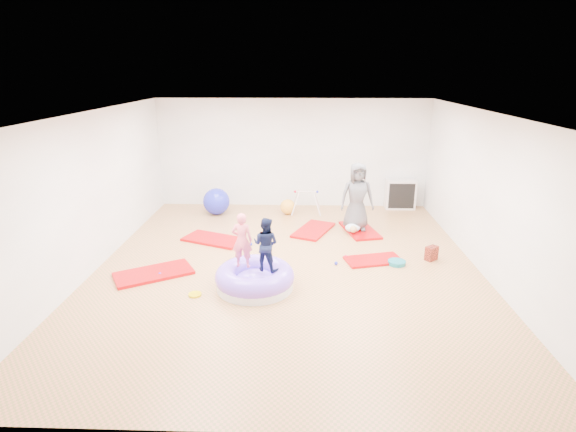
{
  "coord_description": "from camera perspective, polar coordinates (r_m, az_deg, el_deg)",
  "views": [
    {
      "loc": [
        0.26,
        -7.61,
        3.49
      ],
      "look_at": [
        0.0,
        0.3,
        0.9
      ],
      "focal_mm": 28.0,
      "sensor_mm": 36.0,
      "label": 1
    }
  ],
  "objects": [
    {
      "name": "child_navy",
      "position": [
        7.3,
        -2.85,
        -3.23
      ],
      "size": [
        0.53,
        0.48,
        0.9
      ],
      "primitive_type": "imported",
      "rotation": [
        0.0,
        0.0,
        2.78
      ],
      "color": "#0F1636",
      "rests_on": "inflatable_cushion"
    },
    {
      "name": "infant_play_gym",
      "position": [
        11.36,
        2.32,
        2.26
      ],
      "size": [
        0.75,
        0.71,
        0.57
      ],
      "rotation": [
        0.0,
        0.0,
        -0.27
      ],
      "color": "silver",
      "rests_on": "ground"
    },
    {
      "name": "room",
      "position": [
        7.89,
        -0.07,
        2.77
      ],
      "size": [
        7.01,
        8.01,
        2.81
      ],
      "color": "#CC7D53",
      "rests_on": "ground"
    },
    {
      "name": "ball_pit_balls",
      "position": [
        8.71,
        -2.91,
        -5.28
      ],
      "size": [
        3.44,
        2.14,
        0.07
      ],
      "color": "red",
      "rests_on": "ground"
    },
    {
      "name": "adult_caregiver",
      "position": [
        10.04,
        8.76,
        2.43
      ],
      "size": [
        0.78,
        0.55,
        1.52
      ],
      "primitive_type": "imported",
      "rotation": [
        0.0,
        0.0,
        0.09
      ],
      "color": "#4E5057",
      "rests_on": "gym_mat_rear_right"
    },
    {
      "name": "exercise_ball_blue",
      "position": [
        11.41,
        -9.08,
        1.84
      ],
      "size": [
        0.67,
        0.67,
        0.67
      ],
      "primitive_type": "sphere",
      "color": "#2025CB",
      "rests_on": "ground"
    },
    {
      "name": "backpack",
      "position": [
        9.05,
        17.76,
        -4.52
      ],
      "size": [
        0.28,
        0.26,
        0.28
      ],
      "primitive_type": "cube",
      "rotation": [
        0.0,
        0.0,
        0.66
      ],
      "color": "red",
      "rests_on": "ground"
    },
    {
      "name": "inflatable_cushion",
      "position": [
        7.59,
        -4.24,
        -7.92
      ],
      "size": [
        1.33,
        1.33,
        0.42
      ],
      "rotation": [
        0.0,
        0.0,
        0.38
      ],
      "color": "silver",
      "rests_on": "ground"
    },
    {
      "name": "cube_shelf",
      "position": [
        12.09,
        14.06,
        2.69
      ],
      "size": [
        0.77,
        0.38,
        0.77
      ],
      "color": "silver",
      "rests_on": "ground"
    },
    {
      "name": "gym_mat_front_left",
      "position": [
        8.42,
        -16.68,
        -6.99
      ],
      "size": [
        1.48,
        1.25,
        0.06
      ],
      "primitive_type": "cube",
      "rotation": [
        0.0,
        0.0,
        0.54
      ],
      "color": "#C1000C",
      "rests_on": "ground"
    },
    {
      "name": "gym_mat_right",
      "position": [
        8.77,
        10.8,
        -5.51
      ],
      "size": [
        1.16,
        0.78,
        0.04
      ],
      "primitive_type": "cube",
      "rotation": [
        0.0,
        0.0,
        0.25
      ],
      "color": "#C1000C",
      "rests_on": "ground"
    },
    {
      "name": "child_pink",
      "position": [
        7.43,
        -5.88,
        -2.73
      ],
      "size": [
        0.36,
        0.25,
        0.94
      ],
      "primitive_type": "imported",
      "rotation": [
        0.0,
        0.0,
        3.08
      ],
      "color": "#FF667C",
      "rests_on": "inflatable_cushion"
    },
    {
      "name": "balance_disc",
      "position": [
        8.71,
        13.64,
        -5.77
      ],
      "size": [
        0.33,
        0.33,
        0.07
      ],
      "primitive_type": "cylinder",
      "color": "#116877",
      "rests_on": "ground"
    },
    {
      "name": "exercise_ball_orange",
      "position": [
        11.3,
        -0.03,
        1.18
      ],
      "size": [
        0.39,
        0.39,
        0.39
      ],
      "primitive_type": "sphere",
      "color": "gold",
      "rests_on": "ground"
    },
    {
      "name": "infant",
      "position": [
        10.02,
        8.23,
        -1.53
      ],
      "size": [
        0.33,
        0.34,
        0.2
      ],
      "color": "white",
      "rests_on": "gym_mat_rear_right"
    },
    {
      "name": "gym_mat_rear_right",
      "position": [
        10.29,
        9.1,
        -1.77
      ],
      "size": [
        0.88,
        1.33,
        0.05
      ],
      "primitive_type": "cube",
      "rotation": [
        0.0,
        0.0,
        1.8
      ],
      "color": "#C1000C",
      "rests_on": "ground"
    },
    {
      "name": "yellow_toy",
      "position": [
        7.54,
        -11.74,
        -9.74
      ],
      "size": [
        0.21,
        0.21,
        0.03
      ],
      "primitive_type": "cylinder",
      "color": "#D7BE00",
      "rests_on": "ground"
    },
    {
      "name": "gym_mat_mid_left",
      "position": [
        9.74,
        -9.42,
        -2.94
      ],
      "size": [
        1.43,
        1.09,
        0.05
      ],
      "primitive_type": "cube",
      "rotation": [
        0.0,
        0.0,
        -0.4
      ],
      "color": "#C1000C",
      "rests_on": "ground"
    },
    {
      "name": "gym_mat_center_back",
      "position": [
        10.18,
        3.25,
        -1.79
      ],
      "size": [
        1.06,
        1.38,
        0.05
      ],
      "primitive_type": "cube",
      "rotation": [
        0.0,
        0.0,
        1.16
      ],
      "color": "#C1000C",
      "rests_on": "ground"
    }
  ]
}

